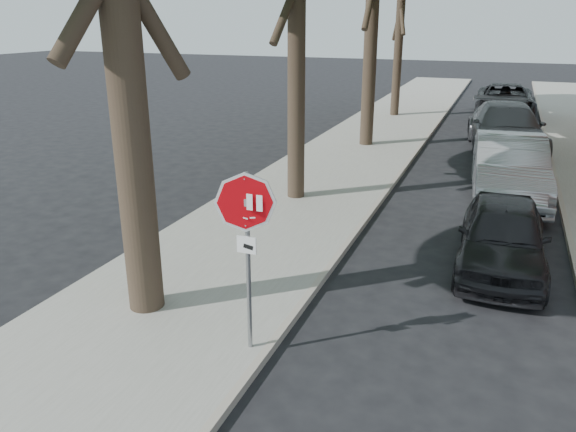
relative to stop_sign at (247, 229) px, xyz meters
name	(u,v)px	position (x,y,z in m)	size (l,w,h in m)	color
ground	(296,364)	(0.70, 0.03, -1.95)	(120.00, 120.00, 0.00)	black
sidewalk_left	(349,157)	(-1.80, 12.03, -1.89)	(4.00, 55.00, 0.12)	gray
curb_left	(409,162)	(0.25, 12.03, -1.88)	(0.12, 55.00, 0.13)	#9E9384
curb_right	(554,175)	(4.65, 12.03, -1.88)	(0.12, 55.00, 0.13)	#9E9384
stop_sign	(247,229)	(0.00, 0.00, 0.00)	(0.76, 0.34, 2.61)	gray
car_a	(503,236)	(3.26, 4.44, -1.27)	(1.59, 3.96, 1.35)	black
car_b	(509,168)	(3.30, 9.23, -1.12)	(1.75, 5.02, 1.65)	#A0A2A8
car_c	(506,129)	(3.12, 14.97, -1.10)	(2.38, 5.85, 1.70)	#47484C
car_d	(505,101)	(2.94, 22.82, -1.16)	(2.62, 5.69, 1.58)	black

